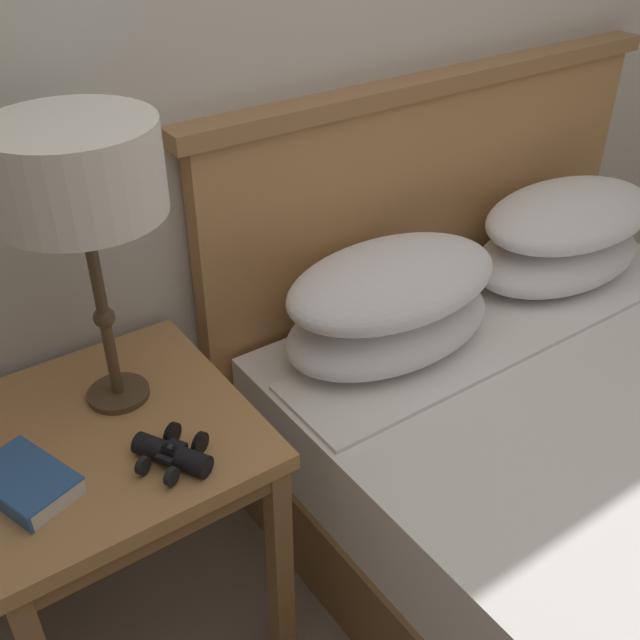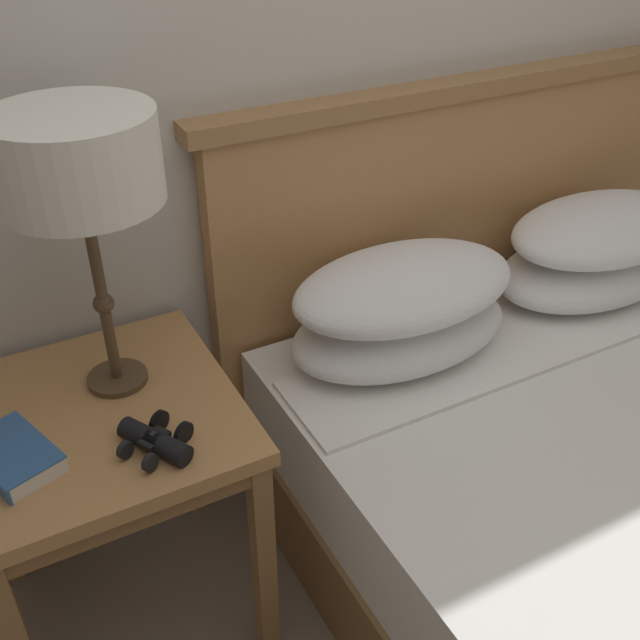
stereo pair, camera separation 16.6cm
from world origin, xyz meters
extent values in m
cube|color=beige|center=(0.00, 0.89, 1.30)|extent=(8.00, 0.06, 2.60)
cube|color=#AD7A47|center=(-0.69, 0.54, 0.64)|extent=(0.58, 0.58, 0.04)
cube|color=brown|center=(-0.69, 0.54, 0.60)|extent=(0.55, 0.55, 0.05)
cube|color=olive|center=(-0.44, 0.29, 0.31)|extent=(0.04, 0.04, 0.62)
cube|color=olive|center=(-0.44, 0.80, 0.31)|extent=(0.04, 0.04, 0.62)
cube|color=white|center=(0.43, 0.47, 0.52)|extent=(1.38, 0.28, 0.01)
cube|color=#AD7A47|center=(0.43, 0.82, 0.54)|extent=(1.51, 0.06, 1.08)
cube|color=olive|center=(0.43, 0.82, 1.11)|extent=(1.58, 0.10, 0.04)
ellipsoid|color=white|center=(0.09, 0.58, 0.59)|extent=(0.60, 0.36, 0.15)
ellipsoid|color=white|center=(0.74, 0.58, 0.59)|extent=(0.60, 0.36, 0.15)
ellipsoid|color=white|center=(0.10, 0.58, 0.72)|extent=(0.60, 0.36, 0.15)
ellipsoid|color=white|center=(0.77, 0.58, 0.72)|extent=(0.60, 0.36, 0.15)
cylinder|color=#4C3823|center=(-0.62, 0.62, 0.66)|extent=(0.13, 0.13, 0.01)
cylinder|color=#4C3823|center=(-0.62, 0.62, 0.88)|extent=(0.02, 0.02, 0.41)
sphere|color=#4C3823|center=(-0.62, 0.62, 0.86)|extent=(0.04, 0.04, 0.04)
cylinder|color=silver|center=(-0.62, 0.62, 1.17)|extent=(0.31, 0.31, 0.17)
cube|color=silver|center=(-0.86, 0.47, 0.67)|extent=(0.17, 0.22, 0.04)
cube|color=#2D568E|center=(-0.86, 0.47, 0.69)|extent=(0.18, 0.22, 0.00)
cylinder|color=black|center=(-0.60, 0.35, 0.68)|extent=(0.09, 0.10, 0.04)
cylinder|color=black|center=(-0.55, 0.37, 0.68)|extent=(0.05, 0.03, 0.05)
cylinder|color=black|center=(-0.64, 0.32, 0.68)|extent=(0.04, 0.03, 0.04)
cylinder|color=black|center=(-0.63, 0.40, 0.68)|extent=(0.09, 0.10, 0.04)
cylinder|color=black|center=(-0.59, 0.43, 0.68)|extent=(0.05, 0.03, 0.05)
cylinder|color=black|center=(-0.67, 0.38, 0.68)|extent=(0.04, 0.03, 0.04)
cube|color=black|center=(-0.61, 0.37, 0.69)|extent=(0.07, 0.06, 0.01)
cylinder|color=black|center=(-0.61, 0.37, 0.69)|extent=(0.02, 0.02, 0.02)
camera|label=1|loc=(-0.98, -0.64, 1.68)|focal=42.00mm
camera|label=2|loc=(-0.84, -0.72, 1.68)|focal=42.00mm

